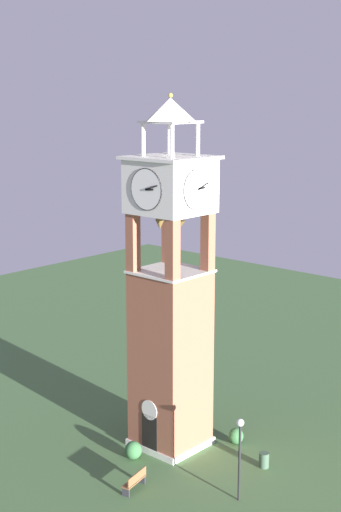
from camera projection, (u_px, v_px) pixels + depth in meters
name	position (u px, v px, depth m)	size (l,w,h in m)	color
ground	(170.00, 444.00, 41.17)	(80.00, 80.00, 0.00)	#476B3D
clock_tower	(170.00, 307.00, 39.51)	(3.93, 3.93, 19.02)	#93543D
park_bench	(135.00, 481.00, 36.25)	(0.77, 1.66, 0.95)	brown
lamp_post	(240.00, 445.00, 34.85)	(0.36, 0.36, 4.15)	black
trash_bin	(264.00, 460.00, 38.50)	(0.52, 0.52, 0.80)	#38513D
shrub_near_entry	(133.00, 450.00, 39.38)	(0.91, 0.91, 0.98)	#336638
shrub_left_of_tower	(236.00, 436.00, 41.11)	(0.83, 0.83, 0.90)	#336638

